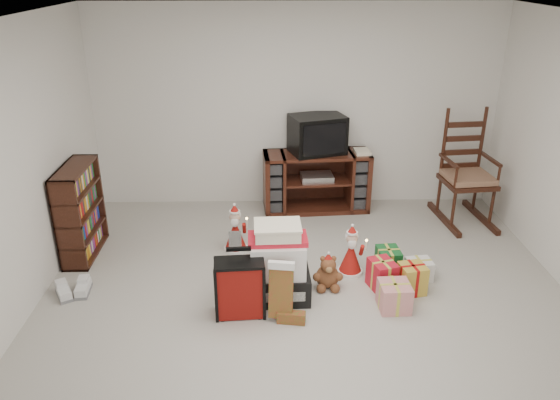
# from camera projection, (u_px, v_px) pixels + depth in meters

# --- Properties ---
(room) EXTENTS (5.01, 5.01, 2.51)m
(room) POSITION_uv_depth(u_px,v_px,m) (311.00, 183.00, 4.44)
(room) COLOR #B1ACA2
(room) RESTS_ON ground
(tv_stand) EXTENTS (1.34, 0.56, 0.75)m
(tv_stand) POSITION_uv_depth(u_px,v_px,m) (316.00, 181.00, 6.84)
(tv_stand) COLOR #471D14
(tv_stand) RESTS_ON floor
(bookshelf) EXTENTS (0.27, 0.81, 0.99)m
(bookshelf) POSITION_uv_depth(u_px,v_px,m) (80.00, 213.00, 5.74)
(bookshelf) COLOR #3C1B10
(bookshelf) RESTS_ON floor
(rocking_chair) EXTENTS (0.65, 0.98, 1.40)m
(rocking_chair) POSITION_uv_depth(u_px,v_px,m) (465.00, 182.00, 6.55)
(rocking_chair) COLOR #3C1B10
(rocking_chair) RESTS_ON floor
(gift_pile) EXTENTS (0.60, 0.45, 0.74)m
(gift_pile) POSITION_uv_depth(u_px,v_px,m) (278.00, 267.00, 5.03)
(gift_pile) COLOR black
(gift_pile) RESTS_ON floor
(red_suitcase) EXTENTS (0.43, 0.25, 0.63)m
(red_suitcase) POSITION_uv_depth(u_px,v_px,m) (240.00, 288.00, 4.79)
(red_suitcase) COLOR maroon
(red_suitcase) RESTS_ON floor
(stocking) EXTENTS (0.28, 0.15, 0.57)m
(stocking) POSITION_uv_depth(u_px,v_px,m) (281.00, 291.00, 4.72)
(stocking) COLOR #0D7C1B
(stocking) RESTS_ON floor
(teddy_bear) EXTENTS (0.23, 0.20, 0.34)m
(teddy_bear) POSITION_uv_depth(u_px,v_px,m) (328.00, 274.00, 5.25)
(teddy_bear) COLOR brown
(teddy_bear) RESTS_ON floor
(santa_figurine) EXTENTS (0.26, 0.25, 0.54)m
(santa_figurine) POSITION_uv_depth(u_px,v_px,m) (351.00, 255.00, 5.47)
(santa_figurine) COLOR #9D1510
(santa_figurine) RESTS_ON floor
(mrs_claus_figurine) EXTENTS (0.27, 0.25, 0.55)m
(mrs_claus_figurine) POSITION_uv_depth(u_px,v_px,m) (235.00, 233.00, 5.91)
(mrs_claus_figurine) COLOR #9D1510
(mrs_claus_figurine) RESTS_ON floor
(sneaker_pair) EXTENTS (0.36, 0.29, 0.10)m
(sneaker_pair) POSITION_uv_depth(u_px,v_px,m) (73.00, 290.00, 5.17)
(sneaker_pair) COLOR silver
(sneaker_pair) RESTS_ON floor
(gift_cluster) EXTENTS (0.74, 0.83, 0.25)m
(gift_cluster) POSITION_uv_depth(u_px,v_px,m) (396.00, 276.00, 5.26)
(gift_cluster) COLOR red
(gift_cluster) RESTS_ON floor
(crt_television) EXTENTS (0.74, 0.62, 0.46)m
(crt_television) POSITION_uv_depth(u_px,v_px,m) (317.00, 134.00, 6.62)
(crt_television) COLOR black
(crt_television) RESTS_ON tv_stand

